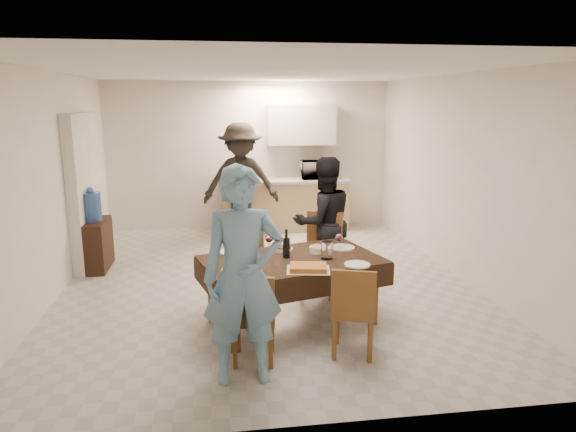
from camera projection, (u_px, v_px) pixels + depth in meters
The scene contains 33 objects.
floor at pixel (267, 282), 6.55m from camera, with size 5.00×6.00×0.02m, color #B6B6B1.
ceiling at pixel (265, 71), 5.98m from camera, with size 5.00×6.00×0.02m, color white.
wall_back at pixel (250, 156), 9.17m from camera, with size 5.00×0.02×2.60m, color silver.
wall_front at pixel (312, 250), 3.37m from camera, with size 5.00×0.02×2.60m, color silver.
wall_left at pixel (51, 186), 5.92m from camera, with size 0.02×6.00×2.60m, color silver.
wall_right at pixel (459, 177), 6.61m from camera, with size 0.02×6.00×2.60m, color silver.
stub_partition at pixel (85, 190), 7.15m from camera, with size 0.15×1.40×2.10m, color silver.
kitchen_base_cabinet at pixel (285, 206), 9.13m from camera, with size 2.20×0.60×0.86m, color tan.
kitchen_worktop at pixel (285, 181), 9.03m from camera, with size 2.24×0.64×0.05m, color #B2B2AD.
upper_cabinet at pixel (301, 125), 8.99m from camera, with size 1.20×0.34×0.70m, color silver.
dining_table at pixel (292, 262), 5.22m from camera, with size 1.98×1.47×0.69m.
chair_near_left at pixel (254, 310), 4.39m from camera, with size 0.43×0.43×0.45m.
chair_near_right at pixel (356, 303), 4.51m from camera, with size 0.48×0.49×0.46m.
chair_far_left at pixel (244, 258), 5.84m from camera, with size 0.49×0.51×0.45m.
chair_far_right at pixel (322, 248), 5.94m from camera, with size 0.59×0.61×0.52m.
console at pixel (95, 245), 7.00m from camera, with size 0.36×0.73×0.67m, color black.
water_jug at pixel (91, 207), 6.89m from camera, with size 0.26×0.26×0.39m, color #3360AF.
wine_bottle at pixel (286, 243), 5.22m from camera, with size 0.08×0.08×0.30m, color black, non-canonical shape.
water_pitcher at pixel (327, 250), 5.20m from camera, with size 0.12×0.12×0.18m, color white.
savoury_tart at pixel (308, 268), 4.86m from camera, with size 0.41×0.30×0.05m, color #C37B39.
salad_bowl at pixel (317, 249), 5.42m from camera, with size 0.17×0.17×0.07m, color white.
mushroom_dish at pixel (283, 250), 5.48m from camera, with size 0.19×0.19×0.03m, color white.
wine_glass_a at pixel (239, 260), 4.88m from camera, with size 0.08×0.08×0.17m, color white, non-canonical shape.
wine_glass_b at pixel (339, 242), 5.51m from camera, with size 0.08×0.08×0.18m, color white, non-canonical shape.
wine_glass_c at pixel (269, 242), 5.46m from camera, with size 0.09×0.09×0.19m, color white, non-canonical shape.
plate_near_left at pixel (234, 270), 4.84m from camera, with size 0.24×0.24×0.01m, color white.
plate_near_right at pixel (357, 265), 5.01m from camera, with size 0.25×0.25×0.01m, color white.
plate_far_left at pixel (232, 252), 5.42m from camera, with size 0.25×0.25×0.01m, color white.
plate_far_right at pixel (342, 248), 5.59m from camera, with size 0.27×0.27×0.02m, color white.
microwave at pixel (317, 170), 9.07m from camera, with size 0.57×0.38×0.31m, color silver.
person_near at pixel (243, 276), 4.08m from camera, with size 0.65×0.43×1.79m, color #699BB7.
person_far at pixel (324, 222), 6.28m from camera, with size 0.78×0.61×1.61m, color black.
person_kitchen at pixel (241, 181), 8.47m from camera, with size 1.24×0.71×1.92m, color black.
Camera 1 is at (-0.61, -6.18, 2.26)m, focal length 32.00 mm.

